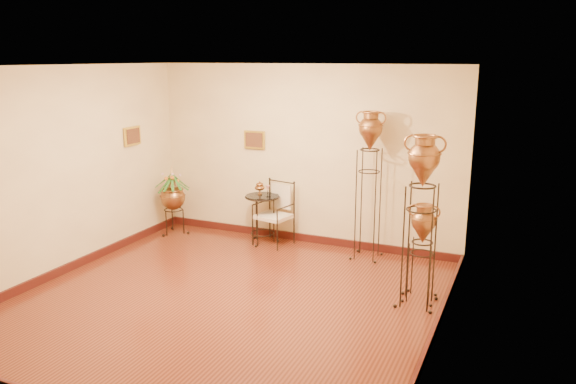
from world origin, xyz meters
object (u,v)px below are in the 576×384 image
at_px(armchair, 273,214).
at_px(side_table, 262,218).
at_px(amphora_tall, 369,184).
at_px(amphora_mid, 421,220).
at_px(planter_urn, 173,195).

xyz_separation_m(armchair, side_table, (-0.19, 0.00, -0.09)).
xyz_separation_m(amphora_tall, side_table, (-1.71, 0.00, -0.71)).
bearing_deg(amphora_mid, planter_urn, 164.85).
distance_m(amphora_mid, side_table, 3.08).
bearing_deg(side_table, amphora_tall, -0.03).
bearing_deg(planter_urn, amphora_tall, 2.72).
bearing_deg(armchair, amphora_mid, -15.75).
bearing_deg(side_table, armchair, -0.28).
height_order(amphora_mid, side_table, amphora_mid).
distance_m(amphora_mid, planter_urn, 4.46).
xyz_separation_m(amphora_mid, side_table, (-2.71, 1.32, -0.64)).
bearing_deg(side_table, planter_urn, -174.32).
relative_size(amphora_mid, side_table, 2.12).
distance_m(armchair, side_table, 0.21).
bearing_deg(armchair, planter_urn, -163.06).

